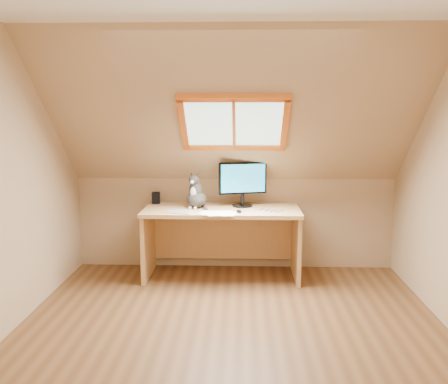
{
  "coord_description": "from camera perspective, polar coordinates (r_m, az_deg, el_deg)",
  "views": [
    {
      "loc": [
        0.08,
        -3.7,
        1.74
      ],
      "look_at": [
        -0.09,
        1.0,
        0.97
      ],
      "focal_mm": 40.0,
      "sensor_mm": 36.0,
      "label": 1
    }
  ],
  "objects": [
    {
      "name": "room_shell",
      "position": [
        3.62,
        0.82,
        4.38
      ],
      "size": [
        3.52,
        3.52,
        2.41
      ],
      "color": "tan",
      "rests_on": "ground"
    },
    {
      "name": "monitor",
      "position": [
        5.24,
        2.15,
        1.25
      ],
      "size": [
        0.5,
        0.22,
        0.47
      ],
      "color": "black",
      "rests_on": "desk"
    },
    {
      "name": "mouse",
      "position": [
        4.96,
        1.73,
        -2.22
      ],
      "size": [
        0.07,
        0.1,
        0.03
      ],
      "primitive_type": "ellipsoid",
      "rotation": [
        0.0,
        0.0,
        0.17
      ],
      "color": "black",
      "rests_on": "desk"
    },
    {
      "name": "desk_speaker",
      "position": [
        5.49,
        -7.78,
        -0.67
      ],
      "size": [
        0.09,
        0.09,
        0.12
      ],
      "primitive_type": "cube",
      "rotation": [
        0.0,
        0.0,
        0.11
      ],
      "color": "black",
      "rests_on": "desk"
    },
    {
      "name": "cat",
      "position": [
        5.2,
        -3.23,
        -0.32
      ],
      "size": [
        0.27,
        0.3,
        0.38
      ],
      "color": "#3A3633",
      "rests_on": "desk"
    },
    {
      "name": "ground",
      "position": [
        4.08,
        0.81,
        -15.93
      ],
      "size": [
        3.5,
        3.5,
        0.0
      ],
      "primitive_type": "plane",
      "color": "brown",
      "rests_on": "ground"
    },
    {
      "name": "desk",
      "position": [
        5.29,
        -0.23,
        -4.13
      ],
      "size": [
        1.62,
        0.71,
        0.74
      ],
      "color": "tan",
      "rests_on": "ground"
    },
    {
      "name": "graphics_tablet",
      "position": [
        4.99,
        -4.99,
        -2.28
      ],
      "size": [
        0.29,
        0.23,
        0.01
      ],
      "primitive_type": "cube",
      "rotation": [
        0.0,
        0.0,
        -0.23
      ],
      "color": "#B2B2B7",
      "rests_on": "desk"
    },
    {
      "name": "papers",
      "position": [
        4.92,
        -0.52,
        -2.43
      ],
      "size": [
        0.35,
        0.3,
        0.01
      ],
      "color": "white",
      "rests_on": "desk"
    },
    {
      "name": "cables",
      "position": [
        5.06,
        4.27,
        -2.13
      ],
      "size": [
        0.51,
        0.26,
        0.01
      ],
      "color": "silver",
      "rests_on": "desk"
    }
  ]
}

